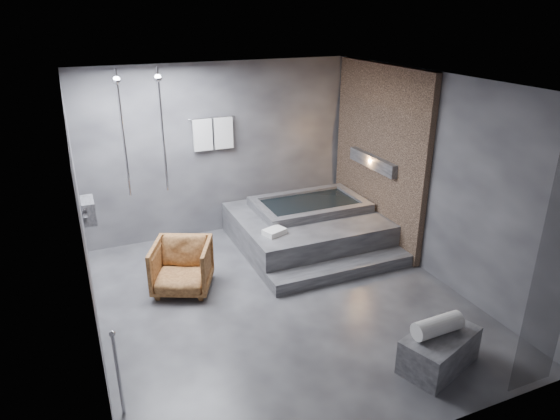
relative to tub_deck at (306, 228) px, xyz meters
name	(u,v)px	position (x,y,z in m)	size (l,w,h in m)	color
room	(304,165)	(-0.65, -1.21, 1.48)	(5.00, 5.04, 2.82)	#2B2B2D
tub_deck	(306,228)	(0.00, 0.00, 0.00)	(2.20, 2.00, 0.50)	#302F32
tub_step	(342,270)	(0.00, -1.18, -0.16)	(2.20, 0.36, 0.18)	#302F32
concrete_bench	(439,350)	(-0.02, -3.27, -0.05)	(0.88, 0.48, 0.39)	#37373A
driftwood_chair	(182,267)	(-2.17, -0.66, 0.10)	(0.74, 0.76, 0.69)	#4C2A13
rolled_towel	(438,326)	(-0.06, -3.24, 0.24)	(0.20, 0.20, 0.56)	silver
deck_towel	(274,232)	(-0.76, -0.50, 0.29)	(0.31, 0.22, 0.08)	white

